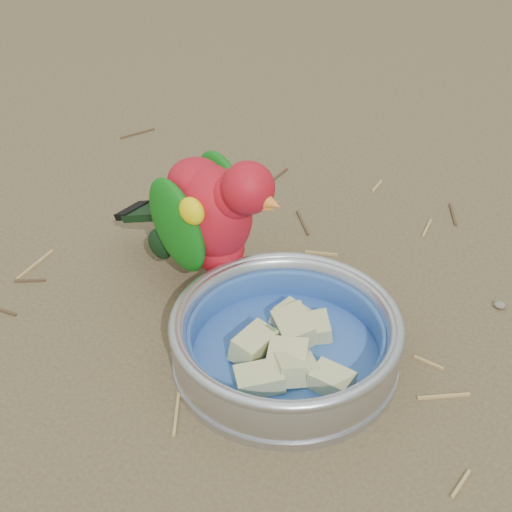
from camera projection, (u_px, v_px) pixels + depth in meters
The scene contains 6 objects.
ground at pixel (249, 399), 0.79m from camera, with size 60.00×60.00×0.00m, color brown.
food_bowl at pixel (285, 358), 0.82m from camera, with size 0.24×0.24×0.02m, color #B2B2BA.
bowl_wall at pixel (286, 337), 0.80m from camera, with size 0.24×0.24×0.04m, color #B2B2BA, non-canonical shape.
fruit_wedges at pixel (286, 342), 0.81m from camera, with size 0.14×0.14×0.03m, color #BFBD7F, non-canonical shape.
lory_parrot at pixel (211, 224), 0.88m from camera, with size 0.11×0.22×0.18m, color #AE0F1C, non-canonical shape.
ground_debris at pixel (278, 374), 0.81m from camera, with size 0.90×0.80×0.01m, color tan, non-canonical shape.
Camera 1 is at (0.27, -0.48, 0.58)m, focal length 55.00 mm.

